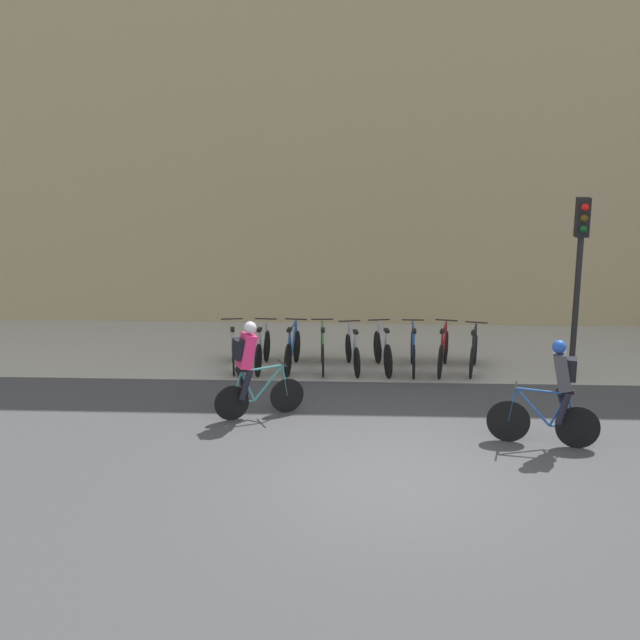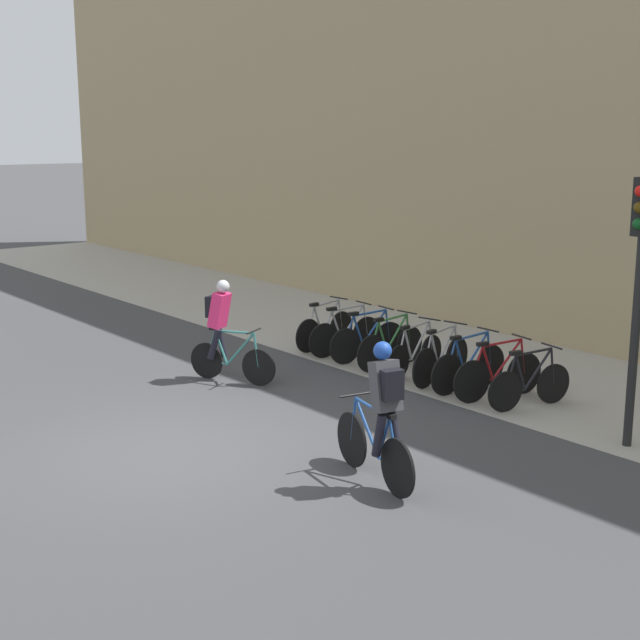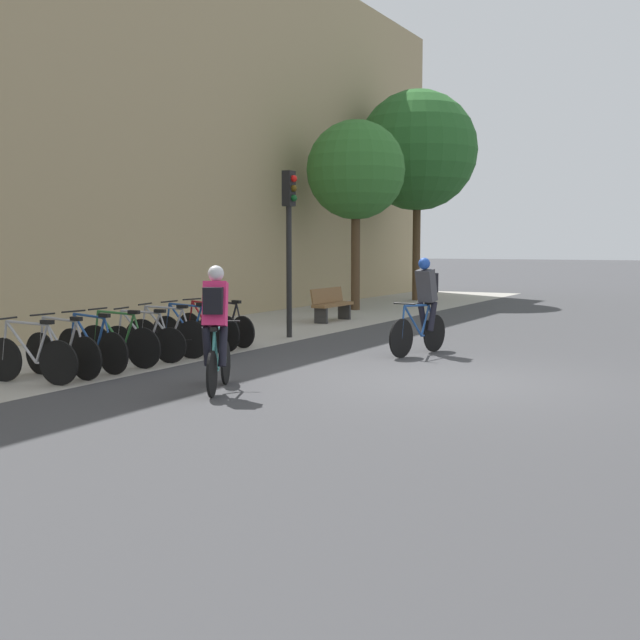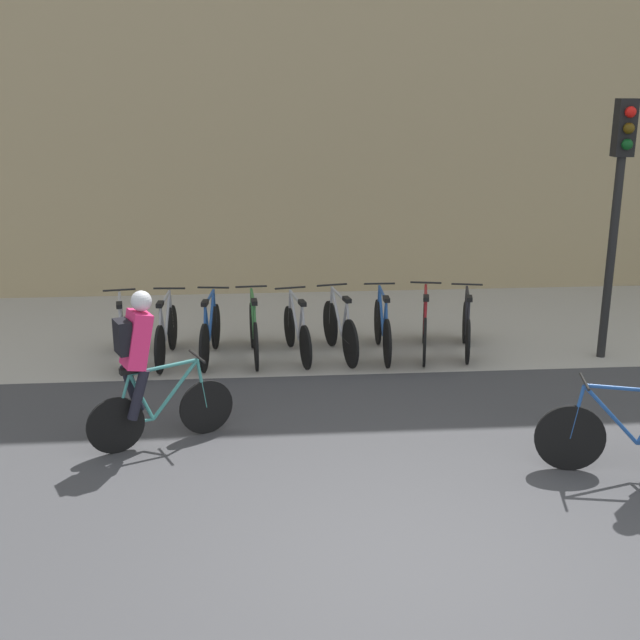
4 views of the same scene
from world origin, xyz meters
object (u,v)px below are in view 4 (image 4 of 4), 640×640
Objects in this scene: parked_bike_2 at (210,333)px; parked_bike_6 at (382,328)px; parked_bike_4 at (297,332)px; traffic_light_pole at (619,183)px; cyclist_pink at (143,365)px; parked_bike_1 at (166,334)px; parked_bike_7 at (425,327)px; parked_bike_5 at (340,329)px; parked_bike_8 at (466,327)px; parked_bike_0 at (122,335)px; parked_bike_3 at (254,331)px.

parked_bike_6 is at bearing -0.01° from parked_bike_2.
parked_bike_4 is 4.90m from traffic_light_pole.
traffic_light_pole is (3.16, -0.35, 2.10)m from parked_bike_6.
cyclist_pink is 2.88m from parked_bike_1.
parked_bike_7 is (3.73, 0.00, 0.01)m from parked_bike_1.
parked_bike_5 is 1.86m from parked_bike_8.
parked_bike_0 is 4.35m from parked_bike_7.
traffic_light_pole is (5.65, -0.35, 2.11)m from parked_bike_2.
parked_bike_3 is (1.16, 2.83, -0.54)m from cyclist_pink.
parked_bike_8 is 0.43× the size of traffic_light_pole.
parked_bike_0 is at bearing -180.00° from parked_bike_8.
parked_bike_8 is (0.62, 0.00, -0.02)m from parked_bike_7.
parked_bike_1 reaches higher than parked_bike_8.
parked_bike_1 is 1.09× the size of parked_bike_8.
traffic_light_pole reaches higher than parked_bike_7.
cyclist_pink is 2.93m from parked_bike_2.
parked_bike_5 is at bearing 174.73° from traffic_light_pole.
parked_bike_1 is 3.11m from parked_bike_6.
parked_bike_5 is at bearing 0.01° from parked_bike_3.
parked_bike_7 reaches higher than parked_bike_4.
parked_bike_6 is at bearing -0.01° from parked_bike_3.
parked_bike_0 is at bearing 179.99° from parked_bike_6.
parked_bike_3 is at bearing -0.00° from parked_bike_0.
traffic_light_pole reaches higher than parked_bike_6.
parked_bike_8 is (2.48, 0.00, 0.00)m from parked_bike_4.
parked_bike_2 is 1.25m from parked_bike_4.
parked_bike_6 is 3.81m from traffic_light_pole.
parked_bike_5 is 4.34m from traffic_light_pole.
parked_bike_4 is 1.24m from parked_bike_6.
cyclist_pink is at bearing -112.35° from parked_bike_3.
parked_bike_5 is (0.62, 0.00, 0.02)m from parked_bike_4.
cyclist_pink is 3.75m from parked_bike_5.
parked_bike_0 is 1.24m from parked_bike_2.
parked_bike_6 is 1.24m from parked_bike_8.
cyclist_pink is 3.10m from parked_bike_3.
parked_bike_5 is at bearing 0.00° from parked_bike_0.
cyclist_pink is 4.65m from parked_bike_7.
parked_bike_8 is at bearing -0.00° from parked_bike_5.
parked_bike_1 is 1.05× the size of parked_bike_4.
parked_bike_3 is 1.08× the size of parked_bike_8.
parked_bike_3 is (1.24, 0.00, 0.00)m from parked_bike_1.
parked_bike_5 is 0.97× the size of parked_bike_6.
parked_bike_8 is at bearing 0.00° from parked_bike_3.
cyclist_pink reaches higher than parked_bike_2.
parked_bike_5 reaches higher than parked_bike_1.
parked_bike_2 is at bearing -180.00° from parked_bike_8.
parked_bike_0 is 0.95× the size of parked_bike_7.
parked_bike_1 is at bearing -179.98° from parked_bike_3.
parked_bike_2 is 6.04m from traffic_light_pole.
cyclist_pink reaches higher than parked_bike_0.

